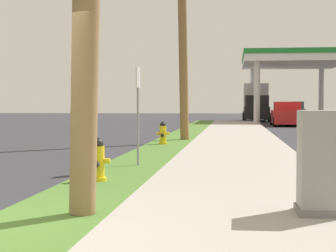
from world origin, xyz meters
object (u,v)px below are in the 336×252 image
Objects in this scene: street_sign_post at (138,95)px; truck_black_at_forecourt at (256,103)px; fire_hydrant_second at (163,134)px; car_tan_by_far_pump at (293,112)px; fire_hydrant_third at (186,124)px; utility_cabinet at (320,166)px; utility_pole_midground at (182,16)px; car_red_by_near_pump at (287,115)px; fire_hydrant_nearest at (98,162)px.

street_sign_post is 0.33× the size of truck_black_at_forecourt.
car_tan_by_far_pump is at bearing 77.27° from fire_hydrant_second.
fire_hydrant_third is 24.60m from car_tan_by_far_pump.
utility_cabinet reaches higher than fire_hydrant_second.
street_sign_post is at bearing -96.09° from truck_black_at_forecourt.
utility_pole_midground reaches higher than car_red_by_near_pump.
utility_pole_midground is 9.36m from street_sign_post.
fire_hydrant_second is 0.16× the size of car_tan_by_far_pump.
truck_black_at_forecourt reaches higher than fire_hydrant_nearest.
truck_black_at_forecourt is at bearing 78.04° from fire_hydrant_third.
fire_hydrant_third is 0.16× the size of car_tan_by_far_pump.
fire_hydrant_third is at bearing 90.23° from fire_hydrant_nearest.
car_tan_by_far_pump is at bearing 72.02° from fire_hydrant_third.
car_red_by_near_pump is at bearing 72.60° from utility_pole_midground.
car_tan_by_far_pump is 4.97m from truck_black_at_forecourt.
utility_pole_midground is 31.98m from car_tan_by_far_pump.
utility_pole_midground is at bearing 101.83° from utility_cabinet.
fire_hydrant_second is at bearing 90.00° from fire_hydrant_nearest.
fire_hydrant_nearest is 0.16× the size of car_tan_by_far_pump.
street_sign_post is at bearing -91.10° from utility_pole_midground.
street_sign_post is 36.43m from truck_black_at_forecourt.
car_tan_by_far_pump reaches higher than fire_hydrant_second.
fire_hydrant_nearest is 1.00× the size of fire_hydrant_second.
fire_hydrant_third is at bearing 90.44° from fire_hydrant_second.
utility_cabinet is 31.05m from car_red_by_near_pump.
street_sign_post is at bearing -101.99° from car_red_by_near_pump.
truck_black_at_forecourt reaches higher than fire_hydrant_second.
fire_hydrant_second is 20.12m from car_red_by_near_pump.
car_tan_by_far_pump is at bearing 77.10° from utility_pole_midground.
car_red_by_near_pump is (5.31, 16.93, -3.95)m from utility_pole_midground.
utility_cabinet is 0.28× the size of car_red_by_near_pump.
utility_pole_midground reaches higher than fire_hydrant_nearest.
utility_pole_midground is at bearing -86.15° from fire_hydrant_third.
fire_hydrant_nearest is 1.00× the size of fire_hydrant_third.
fire_hydrant_third is 21.84m from utility_cabinet.
fire_hydrant_second is 0.16× the size of car_red_by_near_pump.
utility_cabinet is at bearing -95.27° from car_tan_by_far_pump.
fire_hydrant_third is at bearing -101.96° from truck_black_at_forecourt.
car_tan_by_far_pump reaches higher than utility_cabinet.
fire_hydrant_nearest is 28.96m from car_red_by_near_pump.
utility_pole_midground is (0.43, 11.45, 4.23)m from fire_hydrant_nearest.
truck_black_at_forecourt is (3.87, 36.23, -0.15)m from street_sign_post.
fire_hydrant_nearest is at bearing -90.00° from fire_hydrant_second.
fire_hydrant_nearest is 18.99m from fire_hydrant_third.
fire_hydrant_nearest is at bearing -101.43° from car_red_by_near_pump.
street_sign_post is at bearing 84.28° from fire_hydrant_nearest.
fire_hydrant_nearest and fire_hydrant_second have the same top height.
truck_black_at_forecourt is at bearing 83.93° from fire_hydrant_nearest.
fire_hydrant_third is 0.59× the size of utility_cabinet.
fire_hydrant_third is at bearing 91.18° from street_sign_post.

